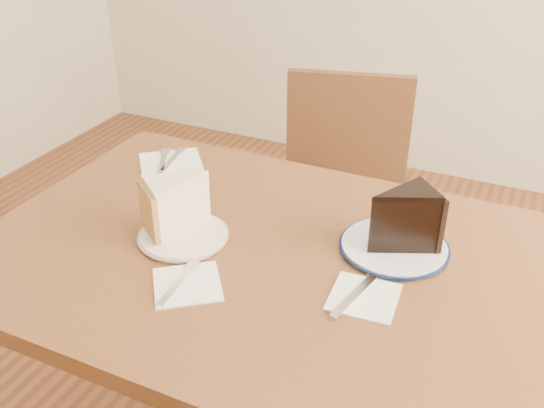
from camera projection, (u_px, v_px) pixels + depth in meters
The scene contains 13 objects.
table at pixel (271, 291), 1.27m from camera, with size 1.20×0.80×0.75m.
chair_far at pixel (340, 214), 1.84m from camera, with size 0.53×0.53×0.89m.
plate_cream at pixel (183, 236), 1.26m from camera, with size 0.18×0.18×0.01m, color silver.
plate_navy at pixel (394, 247), 1.23m from camera, with size 0.21×0.21×0.01m, color white.
carrot_cake at pixel (181, 205), 1.26m from camera, with size 0.09×0.13×0.10m, color #EEE2C5, non-canonical shape.
chocolate_cake at pixel (399, 223), 1.19m from camera, with size 0.09×0.13×0.12m, color black, non-canonical shape.
napkin_cream at pixel (187, 284), 1.13m from camera, with size 0.12×0.12×0.00m, color white.
napkin_navy at pixel (364, 297), 1.09m from camera, with size 0.12×0.12×0.00m, color white.
napkin_spare at pixel (171, 163), 1.56m from camera, with size 0.15×0.15×0.00m, color white.
fork_cream at pixel (178, 283), 1.12m from camera, with size 0.01×0.14×0.00m, color silver.
knife_navy at pixel (357, 293), 1.10m from camera, with size 0.02×0.17×0.00m, color silver.
fork_spare at pixel (173, 159), 1.58m from camera, with size 0.01×0.14×0.00m, color silver.
knife_spare at pixel (163, 163), 1.56m from camera, with size 0.01×0.16×0.00m, color silver.
Camera 1 is at (0.43, -0.91, 1.45)m, focal length 40.00 mm.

